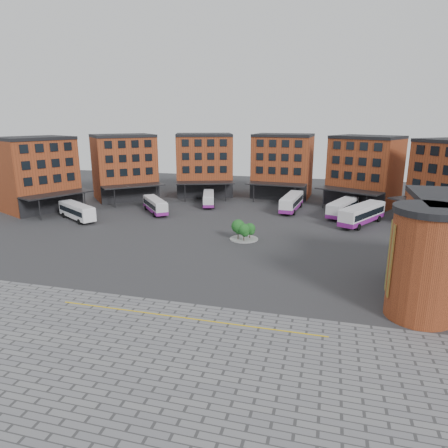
% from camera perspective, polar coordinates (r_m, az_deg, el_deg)
% --- Properties ---
extents(ground, '(160.00, 160.00, 0.00)m').
position_cam_1_polar(ground, '(51.19, -2.18, -5.84)').
color(ground, '#28282B').
rests_on(ground, ground).
extents(paving_zone, '(50.00, 22.00, 0.02)m').
position_cam_1_polar(paving_zone, '(32.24, -10.74, -19.58)').
color(paving_zone, slate).
rests_on(paving_zone, ground).
extents(yellow_line, '(26.00, 0.15, 0.02)m').
position_cam_1_polar(yellow_line, '(38.50, -5.52, -13.21)').
color(yellow_line, gold).
rests_on(yellow_line, paving_zone).
extents(main_building, '(94.14, 42.48, 14.60)m').
position_cam_1_polar(main_building, '(86.77, 2.19, 7.68)').
color(main_building, brown).
rests_on(main_building, ground).
extents(tree_island, '(4.40, 4.40, 3.23)m').
position_cam_1_polar(tree_island, '(60.85, 2.76, -0.78)').
color(tree_island, gray).
rests_on(tree_island, ground).
extents(bus_a, '(10.23, 7.62, 2.99)m').
position_cam_1_polar(bus_a, '(77.75, -20.29, 1.83)').
color(bus_a, white).
rests_on(bus_a, ground).
extents(bus_b, '(8.30, 9.38, 2.88)m').
position_cam_1_polar(bus_b, '(79.57, -9.81, 2.67)').
color(bus_b, silver).
rests_on(bus_b, ground).
extents(bus_c, '(4.92, 9.99, 2.74)m').
position_cam_1_polar(bus_c, '(85.43, -2.21, 3.66)').
color(bus_c, silver).
rests_on(bus_c, ground).
extents(bus_d, '(3.81, 11.73, 3.25)m').
position_cam_1_polar(bus_d, '(81.45, 9.64, 3.10)').
color(bus_d, silver).
rests_on(bus_d, ground).
extents(bus_e, '(6.28, 11.24, 3.11)m').
position_cam_1_polar(bus_e, '(79.02, 16.60, 2.27)').
color(bus_e, silver).
rests_on(bus_e, ground).
extents(bus_f, '(8.49, 12.20, 3.49)m').
position_cam_1_polar(bus_f, '(73.78, 19.14, 1.36)').
color(bus_f, white).
rests_on(bus_f, ground).
extents(blue_car, '(4.58, 3.25, 1.43)m').
position_cam_1_polar(blue_car, '(41.79, 25.72, -11.30)').
color(blue_car, '#0C399F').
rests_on(blue_car, ground).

